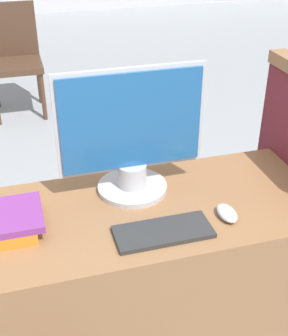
% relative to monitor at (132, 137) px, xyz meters
% --- Properties ---
extents(desk, '(1.29, 0.56, 0.72)m').
position_rel_monitor_xyz_m(desk, '(-0.00, -0.13, -0.58)').
color(desk, '#8C603D').
rests_on(desk, ground_plane).
extents(monitor, '(0.52, 0.26, 0.46)m').
position_rel_monitor_xyz_m(monitor, '(0.00, 0.00, 0.00)').
color(monitor, '#B7B7BC').
rests_on(monitor, desk).
extents(keyboard, '(0.31, 0.13, 0.02)m').
position_rel_monitor_xyz_m(keyboard, '(0.03, -0.28, -0.21)').
color(keyboard, '#2D2D2D').
rests_on(keyboard, desk).
extents(mouse, '(0.06, 0.11, 0.03)m').
position_rel_monitor_xyz_m(mouse, '(0.26, -0.25, -0.20)').
color(mouse, silver).
rests_on(mouse, desk).
extents(book_stack, '(0.20, 0.24, 0.06)m').
position_rel_monitor_xyz_m(book_stack, '(-0.43, -0.11, -0.18)').
color(book_stack, orange).
rests_on(book_stack, desk).
extents(far_chair, '(0.44, 0.44, 0.90)m').
position_rel_monitor_xyz_m(far_chair, '(-0.35, 2.60, -0.44)').
color(far_chair, '#4C3323').
rests_on(far_chair, ground_plane).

